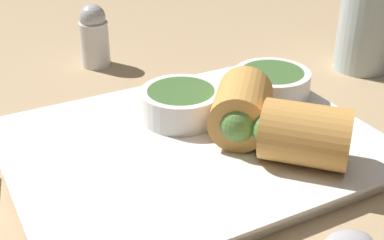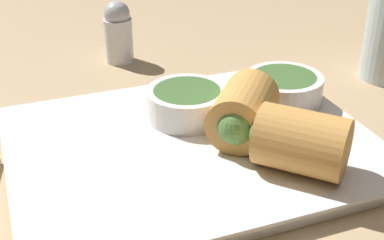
{
  "view_description": "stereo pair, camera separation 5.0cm",
  "coord_description": "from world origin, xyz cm",
  "px_view_note": "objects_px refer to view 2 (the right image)",
  "views": [
    {
      "loc": [
        -17.82,
        -35.31,
        26.95
      ],
      "look_at": [
        0.64,
        -0.59,
        5.48
      ],
      "focal_mm": 50.0,
      "sensor_mm": 36.0,
      "label": 1
    },
    {
      "loc": [
        -13.26,
        -37.38,
        26.95
      ],
      "look_at": [
        0.64,
        -0.59,
        5.48
      ],
      "focal_mm": 50.0,
      "sensor_mm": 36.0,
      "label": 2
    }
  ],
  "objects_px": {
    "serving_plate": "(192,148)",
    "dipping_bowl_near": "(187,102)",
    "dipping_bowl_far": "(283,88)",
    "salt_shaker": "(117,32)"
  },
  "relations": [
    {
      "from": "serving_plate",
      "to": "dipping_bowl_far",
      "type": "relative_size",
      "value": 4.11
    },
    {
      "from": "dipping_bowl_far",
      "to": "serving_plate",
      "type": "bearing_deg",
      "value": -160.87
    },
    {
      "from": "dipping_bowl_near",
      "to": "dipping_bowl_far",
      "type": "height_order",
      "value": "same"
    },
    {
      "from": "dipping_bowl_near",
      "to": "salt_shaker",
      "type": "relative_size",
      "value": 1.0
    },
    {
      "from": "serving_plate",
      "to": "salt_shaker",
      "type": "relative_size",
      "value": 4.13
    },
    {
      "from": "salt_shaker",
      "to": "serving_plate",
      "type": "bearing_deg",
      "value": -88.07
    },
    {
      "from": "serving_plate",
      "to": "dipping_bowl_near",
      "type": "xyz_separation_m",
      "value": [
        0.01,
        0.04,
        0.02
      ]
    },
    {
      "from": "serving_plate",
      "to": "salt_shaker",
      "type": "height_order",
      "value": "salt_shaker"
    },
    {
      "from": "serving_plate",
      "to": "dipping_bowl_near",
      "type": "height_order",
      "value": "dipping_bowl_near"
    },
    {
      "from": "serving_plate",
      "to": "dipping_bowl_near",
      "type": "distance_m",
      "value": 0.05
    }
  ]
}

